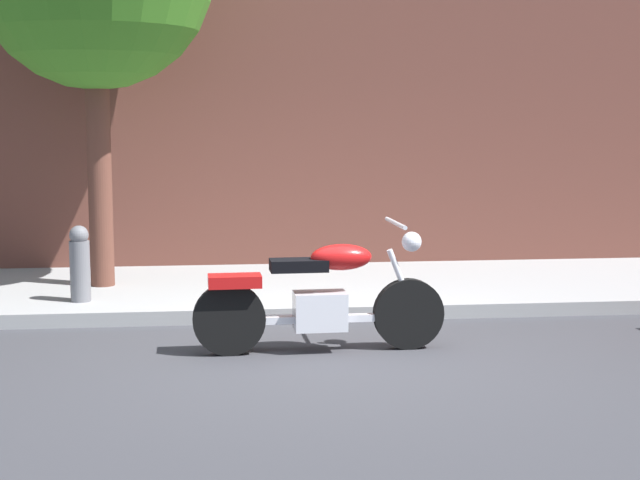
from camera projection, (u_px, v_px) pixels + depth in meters
ground_plane at (322, 358)px, 7.75m from camera, size 60.00×60.00×0.00m
sidewalk at (294, 289)px, 10.47m from camera, size 21.49×2.80×0.14m
motorcycle at (320, 298)px, 7.92m from camera, size 2.14×0.70×1.11m
fire_hydrant at (80, 270)px, 9.40m from camera, size 0.20×0.20×0.91m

